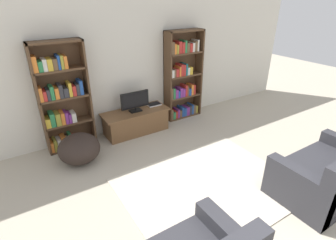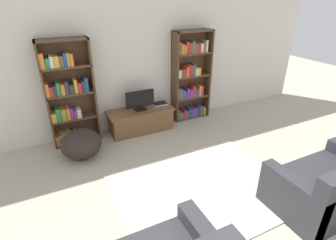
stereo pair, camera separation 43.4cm
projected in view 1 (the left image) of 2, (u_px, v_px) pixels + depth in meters
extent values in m
cube|color=silver|center=(132.00, 67.00, 5.37)|extent=(8.80, 0.06, 2.60)
cube|color=#513823|center=(39.00, 103.00, 4.45)|extent=(0.04, 0.30, 1.99)
cube|color=#513823|center=(88.00, 93.00, 4.86)|extent=(0.04, 0.30, 1.99)
cube|color=#513823|center=(63.00, 96.00, 4.76)|extent=(0.88, 0.04, 1.99)
cube|color=#513823|center=(54.00, 41.00, 4.23)|extent=(0.88, 0.30, 0.04)
cube|color=#513823|center=(73.00, 145.00, 5.08)|extent=(0.84, 0.30, 0.04)
cube|color=orange|center=(52.00, 146.00, 4.84)|extent=(0.05, 0.24, 0.19)
cube|color=#9E9333|center=(55.00, 144.00, 4.86)|extent=(0.05, 0.24, 0.22)
cube|color=silver|center=(59.00, 143.00, 4.90)|extent=(0.07, 0.24, 0.20)
cube|color=orange|center=(64.00, 141.00, 4.93)|extent=(0.08, 0.24, 0.24)
cube|color=silver|center=(68.00, 142.00, 4.98)|extent=(0.05, 0.24, 0.17)
cube|color=#2D7F47|center=(70.00, 139.00, 4.99)|extent=(0.05, 0.24, 0.25)
cube|color=#B72D28|center=(74.00, 140.00, 5.03)|extent=(0.07, 0.24, 0.18)
cube|color=#513823|center=(69.00, 122.00, 4.86)|extent=(0.84, 0.30, 0.04)
cube|color=gold|center=(47.00, 122.00, 4.63)|extent=(0.08, 0.24, 0.17)
cube|color=#2D7F47|center=(52.00, 119.00, 4.66)|extent=(0.08, 0.24, 0.25)
cube|color=#9E9333|center=(57.00, 118.00, 4.71)|extent=(0.08, 0.24, 0.22)
cube|color=orange|center=(62.00, 117.00, 4.75)|extent=(0.06, 0.24, 0.22)
cube|color=#7F338C|center=(66.00, 117.00, 4.78)|extent=(0.05, 0.24, 0.21)
cube|color=#7F338C|center=(69.00, 117.00, 4.81)|extent=(0.04, 0.24, 0.17)
cube|color=silver|center=(73.00, 116.00, 4.85)|extent=(0.08, 0.24, 0.17)
cube|color=#513823|center=(64.00, 97.00, 4.65)|extent=(0.84, 0.30, 0.04)
cube|color=orange|center=(40.00, 94.00, 4.40)|extent=(0.05, 0.24, 0.24)
cube|color=#B72D28|center=(44.00, 95.00, 4.44)|extent=(0.05, 0.24, 0.17)
cube|color=#333338|center=(48.00, 94.00, 4.46)|extent=(0.05, 0.24, 0.19)
cube|color=#2D7F47|center=(51.00, 92.00, 4.48)|extent=(0.06, 0.24, 0.23)
cube|color=orange|center=(56.00, 92.00, 4.53)|extent=(0.07, 0.24, 0.19)
cube|color=#333338|center=(60.00, 91.00, 4.55)|extent=(0.06, 0.24, 0.23)
cube|color=#333338|center=(65.00, 92.00, 4.60)|extent=(0.08, 0.24, 0.16)
cube|color=gold|center=(69.00, 89.00, 4.62)|extent=(0.05, 0.24, 0.25)
cube|color=#B72D28|center=(73.00, 90.00, 4.67)|extent=(0.06, 0.24, 0.18)
cube|color=#333338|center=(77.00, 88.00, 4.69)|extent=(0.06, 0.24, 0.20)
cube|color=#234C99|center=(80.00, 86.00, 4.71)|extent=(0.06, 0.24, 0.26)
cube|color=#513823|center=(59.00, 69.00, 4.43)|extent=(0.84, 0.30, 0.04)
cube|color=orange|center=(34.00, 64.00, 4.18)|extent=(0.07, 0.24, 0.26)
cube|color=#2D7F47|center=(40.00, 66.00, 4.24)|extent=(0.07, 0.24, 0.17)
cube|color=silver|center=(44.00, 64.00, 4.26)|extent=(0.06, 0.24, 0.20)
cube|color=gold|center=(49.00, 64.00, 4.30)|extent=(0.08, 0.24, 0.19)
cube|color=brown|center=(54.00, 64.00, 4.34)|extent=(0.07, 0.24, 0.19)
cube|color=#234C99|center=(58.00, 62.00, 4.36)|extent=(0.04, 0.24, 0.23)
cube|color=#9E9333|center=(61.00, 61.00, 4.38)|extent=(0.05, 0.24, 0.23)
cube|color=orange|center=(64.00, 62.00, 4.41)|extent=(0.06, 0.24, 0.21)
cube|color=#513823|center=(168.00, 79.00, 5.70)|extent=(0.04, 0.30, 1.99)
cube|color=#513823|center=(198.00, 73.00, 6.11)|extent=(0.04, 0.30, 1.99)
cube|color=#513823|center=(180.00, 74.00, 6.00)|extent=(0.88, 0.04, 1.99)
cube|color=#513823|center=(185.00, 30.00, 5.48)|extent=(0.88, 0.30, 0.04)
cube|color=#513823|center=(182.00, 115.00, 6.33)|extent=(0.84, 0.30, 0.04)
cube|color=brown|center=(170.00, 113.00, 6.08)|extent=(0.05, 0.24, 0.24)
cube|color=#2D7F47|center=(172.00, 114.00, 6.12)|extent=(0.07, 0.24, 0.16)
cube|color=#B72D28|center=(174.00, 114.00, 6.15)|extent=(0.05, 0.24, 0.17)
cube|color=#7F338C|center=(176.00, 112.00, 6.17)|extent=(0.05, 0.24, 0.20)
cube|color=brown|center=(178.00, 113.00, 6.21)|extent=(0.06, 0.24, 0.17)
cube|color=#234C99|center=(180.00, 111.00, 6.22)|extent=(0.05, 0.24, 0.23)
cube|color=#234C99|center=(183.00, 111.00, 6.26)|extent=(0.07, 0.24, 0.19)
cube|color=#7F338C|center=(185.00, 110.00, 6.30)|extent=(0.08, 0.24, 0.20)
cube|color=#333338|center=(188.00, 109.00, 6.34)|extent=(0.07, 0.24, 0.22)
cube|color=#234C99|center=(190.00, 108.00, 6.36)|extent=(0.05, 0.24, 0.23)
cube|color=brown|center=(192.00, 108.00, 6.39)|extent=(0.07, 0.24, 0.22)
cube|color=#9E9333|center=(194.00, 108.00, 6.43)|extent=(0.04, 0.24, 0.18)
cube|color=#513823|center=(183.00, 96.00, 6.11)|extent=(0.84, 0.30, 0.04)
cube|color=brown|center=(170.00, 93.00, 5.85)|extent=(0.05, 0.24, 0.26)
cube|color=#2D7F47|center=(172.00, 93.00, 5.88)|extent=(0.05, 0.24, 0.24)
cube|color=#7F338C|center=(174.00, 93.00, 5.93)|extent=(0.07, 0.24, 0.20)
cube|color=#234C99|center=(177.00, 93.00, 5.96)|extent=(0.05, 0.24, 0.16)
cube|color=#7F338C|center=(179.00, 92.00, 5.98)|extent=(0.06, 0.24, 0.22)
cube|color=#7F338C|center=(181.00, 92.00, 6.02)|extent=(0.07, 0.24, 0.19)
cube|color=#B72D28|center=(184.00, 90.00, 6.04)|extent=(0.05, 0.24, 0.26)
cube|color=brown|center=(185.00, 90.00, 6.07)|extent=(0.04, 0.24, 0.23)
cube|color=#234C99|center=(187.00, 91.00, 6.11)|extent=(0.06, 0.24, 0.16)
cube|color=orange|center=(190.00, 89.00, 6.13)|extent=(0.06, 0.24, 0.24)
cube|color=#B72D28|center=(192.00, 89.00, 6.16)|extent=(0.05, 0.24, 0.23)
cube|color=#513823|center=(184.00, 75.00, 5.90)|extent=(0.84, 0.30, 0.04)
cube|color=silver|center=(170.00, 73.00, 5.66)|extent=(0.07, 0.24, 0.17)
cube|color=brown|center=(173.00, 72.00, 5.69)|extent=(0.04, 0.24, 0.18)
cube|color=#B72D28|center=(175.00, 72.00, 5.72)|extent=(0.07, 0.24, 0.17)
cube|color=orange|center=(177.00, 71.00, 5.74)|extent=(0.04, 0.24, 0.21)
cube|color=#B72D28|center=(180.00, 70.00, 5.76)|extent=(0.06, 0.24, 0.26)
cube|color=#B72D28|center=(182.00, 69.00, 5.80)|extent=(0.05, 0.24, 0.24)
cube|color=#196B75|center=(184.00, 69.00, 5.82)|extent=(0.04, 0.24, 0.26)
cube|color=silver|center=(186.00, 70.00, 5.87)|extent=(0.05, 0.24, 0.17)
cube|color=gold|center=(188.00, 70.00, 5.90)|extent=(0.08, 0.24, 0.17)
cube|color=#513823|center=(184.00, 53.00, 5.68)|extent=(0.84, 0.30, 0.04)
cube|color=brown|center=(170.00, 48.00, 5.43)|extent=(0.07, 0.24, 0.25)
cube|color=orange|center=(173.00, 48.00, 5.47)|extent=(0.05, 0.24, 0.21)
cube|color=#9E9333|center=(175.00, 49.00, 5.50)|extent=(0.05, 0.24, 0.19)
cube|color=#B72D28|center=(178.00, 47.00, 5.52)|extent=(0.07, 0.24, 0.25)
cube|color=#B72D28|center=(181.00, 47.00, 5.56)|extent=(0.07, 0.24, 0.22)
cube|color=#2D7F47|center=(183.00, 46.00, 5.58)|extent=(0.05, 0.24, 0.26)
cube|color=brown|center=(185.00, 47.00, 5.63)|extent=(0.07, 0.24, 0.20)
cube|color=#B72D28|center=(188.00, 47.00, 5.67)|extent=(0.07, 0.24, 0.18)
cube|color=silver|center=(191.00, 47.00, 5.70)|extent=(0.06, 0.24, 0.19)
cube|color=brown|center=(193.00, 46.00, 5.72)|extent=(0.06, 0.24, 0.21)
cube|color=silver|center=(195.00, 45.00, 5.74)|extent=(0.04, 0.24, 0.24)
cube|color=brown|center=(136.00, 122.00, 5.51)|extent=(1.29, 0.51, 0.44)
cube|color=brown|center=(135.00, 112.00, 5.41)|extent=(1.38, 0.55, 0.04)
cube|color=black|center=(136.00, 110.00, 5.39)|extent=(0.24, 0.16, 0.03)
cylinder|color=black|center=(135.00, 109.00, 5.37)|extent=(0.04, 0.04, 0.05)
cube|color=black|center=(135.00, 100.00, 5.28)|extent=(0.60, 0.04, 0.34)
cube|color=black|center=(135.00, 100.00, 5.27)|extent=(0.56, 0.00, 0.31)
cube|color=silver|center=(154.00, 104.00, 5.69)|extent=(0.29, 0.21, 0.02)
cube|color=black|center=(154.00, 104.00, 5.69)|extent=(0.28, 0.20, 0.00)
cube|color=beige|center=(209.00, 187.00, 3.99)|extent=(2.53, 1.99, 0.02)
cube|color=#2D2D33|center=(323.00, 178.00, 3.83)|extent=(1.52, 0.92, 0.45)
cube|color=#2D2D33|center=(296.00, 190.00, 3.47)|extent=(0.18, 0.92, 0.63)
ellipsoid|color=#2D231E|center=(79.00, 149.00, 4.51)|extent=(0.71, 0.71, 0.52)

